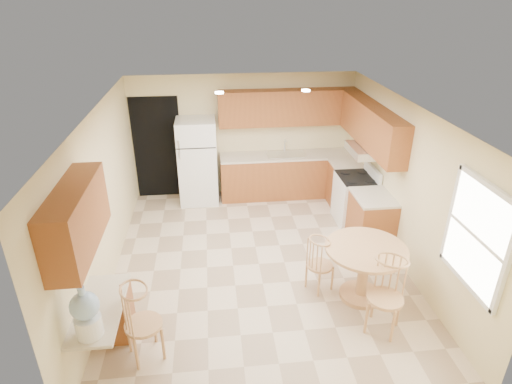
{
  "coord_description": "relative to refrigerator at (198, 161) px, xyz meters",
  "views": [
    {
      "loc": [
        -0.67,
        -5.62,
        4.01
      ],
      "look_at": [
        -0.01,
        0.3,
        1.14
      ],
      "focal_mm": 30.0,
      "sensor_mm": 36.0,
      "label": 1
    }
  ],
  "objects": [
    {
      "name": "floor",
      "position": [
        0.95,
        -2.4,
        -0.86
      ],
      "size": [
        5.5,
        5.5,
        0.0
      ],
      "primitive_type": "plane",
      "color": "beige",
      "rests_on": "ground"
    },
    {
      "name": "ceiling",
      "position": [
        0.95,
        -2.4,
        1.64
      ],
      "size": [
        4.5,
        5.5,
        0.02
      ],
      "primitive_type": "cube",
      "color": "white",
      "rests_on": "wall_back"
    },
    {
      "name": "wall_back",
      "position": [
        0.95,
        0.35,
        0.39
      ],
      "size": [
        4.5,
        0.02,
        2.5
      ],
      "primitive_type": "cube",
      "color": "beige",
      "rests_on": "floor"
    },
    {
      "name": "wall_front",
      "position": [
        0.95,
        -5.15,
        0.39
      ],
      "size": [
        4.5,
        0.02,
        2.5
      ],
      "primitive_type": "cube",
      "color": "beige",
      "rests_on": "floor"
    },
    {
      "name": "wall_left",
      "position": [
        -1.3,
        -2.4,
        0.39
      ],
      "size": [
        0.02,
        5.5,
        2.5
      ],
      "primitive_type": "cube",
      "color": "beige",
      "rests_on": "floor"
    },
    {
      "name": "wall_right",
      "position": [
        3.2,
        -2.4,
        0.39
      ],
      "size": [
        0.02,
        5.5,
        2.5
      ],
      "primitive_type": "cube",
      "color": "beige",
      "rests_on": "floor"
    },
    {
      "name": "doorway",
      "position": [
        -0.8,
        0.34,
        0.19
      ],
      "size": [
        0.9,
        0.02,
        2.1
      ],
      "primitive_type": "cube",
      "color": "black",
      "rests_on": "floor"
    },
    {
      "name": "base_cab_back",
      "position": [
        1.83,
        0.05,
        -0.42
      ],
      "size": [
        2.75,
        0.6,
        0.87
      ],
      "primitive_type": "cube",
      "color": "#995427",
      "rests_on": "floor"
    },
    {
      "name": "counter_back",
      "position": [
        1.83,
        0.05,
        0.03
      ],
      "size": [
        2.75,
        0.63,
        0.04
      ],
      "primitive_type": "cube",
      "color": "beige",
      "rests_on": "base_cab_back"
    },
    {
      "name": "base_cab_right_a",
      "position": [
        2.9,
        -0.54,
        -0.42
      ],
      "size": [
        0.6,
        0.59,
        0.87
      ],
      "primitive_type": "cube",
      "color": "#995427",
      "rests_on": "floor"
    },
    {
      "name": "counter_right_a",
      "position": [
        2.9,
        -0.54,
        0.03
      ],
      "size": [
        0.63,
        0.59,
        0.04
      ],
      "primitive_type": "cube",
      "color": "beige",
      "rests_on": "base_cab_right_a"
    },
    {
      "name": "base_cab_right_b",
      "position": [
        2.9,
        -2.0,
        -0.42
      ],
      "size": [
        0.6,
        0.8,
        0.87
      ],
      "primitive_type": "cube",
      "color": "#995427",
      "rests_on": "floor"
    },
    {
      "name": "counter_right_b",
      "position": [
        2.9,
        -2.0,
        0.03
      ],
      "size": [
        0.63,
        0.8,
        0.04
      ],
      "primitive_type": "cube",
      "color": "beige",
      "rests_on": "base_cab_right_b"
    },
    {
      "name": "upper_cab_back",
      "position": [
        1.83,
        0.19,
        0.99
      ],
      "size": [
        2.75,
        0.33,
        0.7
      ],
      "primitive_type": "cube",
      "color": "#995427",
      "rests_on": "wall_back"
    },
    {
      "name": "upper_cab_right",
      "position": [
        3.04,
        -1.19,
        0.99
      ],
      "size": [
        0.33,
        2.42,
        0.7
      ],
      "primitive_type": "cube",
      "color": "#995427",
      "rests_on": "wall_right"
    },
    {
      "name": "upper_cab_left",
      "position": [
        -1.13,
        -4.0,
        0.99
      ],
      "size": [
        0.33,
        1.4,
        0.7
      ],
      "primitive_type": "cube",
      "color": "#995427",
      "rests_on": "wall_left"
    },
    {
      "name": "sink",
      "position": [
        1.8,
        0.05,
        0.05
      ],
      "size": [
        0.78,
        0.44,
        0.01
      ],
      "primitive_type": "cube",
      "color": "silver",
      "rests_on": "counter_back"
    },
    {
      "name": "range_hood",
      "position": [
        2.95,
        -1.22,
        0.56
      ],
      "size": [
        0.5,
        0.76,
        0.14
      ],
      "primitive_type": "cube",
      "color": "silver",
      "rests_on": "upper_cab_right"
    },
    {
      "name": "desk_pedestal",
      "position": [
        -1.05,
        -3.72,
        -0.5
      ],
      "size": [
        0.48,
        0.42,
        0.72
      ],
      "primitive_type": "cube",
      "color": "#995427",
      "rests_on": "floor"
    },
    {
      "name": "desk_top",
      "position": [
        -1.05,
        -4.1,
        -0.11
      ],
      "size": [
        0.5,
        1.2,
        0.04
      ],
      "primitive_type": "cube",
      "color": "beige",
      "rests_on": "desk_pedestal"
    },
    {
      "name": "window",
      "position": [
        3.18,
        -4.25,
        0.64
      ],
      "size": [
        0.06,
        1.12,
        1.3
      ],
      "color": "white",
      "rests_on": "wall_right"
    },
    {
      "name": "can_light_a",
      "position": [
        0.45,
        -1.2,
        1.63
      ],
      "size": [
        0.14,
        0.14,
        0.02
      ],
      "primitive_type": "cylinder",
      "color": "white",
      "rests_on": "ceiling"
    },
    {
      "name": "can_light_b",
      "position": [
        1.85,
        -1.2,
        1.63
      ],
      "size": [
        0.14,
        0.14,
        0.02
      ],
      "primitive_type": "cylinder",
      "color": "white",
      "rests_on": "ceiling"
    },
    {
      "name": "refrigerator",
      "position": [
        0.0,
        0.0,
        0.0
      ],
      "size": [
        0.76,
        0.74,
        1.72
      ],
      "color": "white",
      "rests_on": "floor"
    },
    {
      "name": "stove",
      "position": [
        2.88,
        -1.22,
        -0.39
      ],
      "size": [
        0.65,
        0.76,
        1.09
      ],
      "color": "white",
      "rests_on": "floor"
    },
    {
      "name": "dining_table",
      "position": [
        2.3,
        -3.35,
        -0.32
      ],
      "size": [
        1.11,
        1.11,
        0.83
      ],
      "rotation": [
        0.0,
        0.0,
        -0.13
      ],
      "color": "tan",
      "rests_on": "floor"
    },
    {
      "name": "chair_table_a",
      "position": [
        1.75,
        -3.18,
        -0.34
      ],
      "size": [
        0.37,
        0.48,
        0.84
      ],
      "rotation": [
        0.0,
        0.0,
        -1.06
      ],
      "color": "tan",
      "rests_on": "floor"
    },
    {
      "name": "chair_table_b",
      "position": [
        2.35,
        -4.1,
        -0.23
      ],
      "size": [
        0.46,
        0.54,
        1.04
      ],
      "rotation": [
        0.0,
        0.0,
        2.54
      ],
      "color": "tan",
      "rests_on": "floor"
    },
    {
      "name": "chair_desk",
      "position": [
        -0.6,
        -4.2,
        -0.25
      ],
      "size": [
        0.44,
        0.57,
        1.0
      ],
      "rotation": [
        0.0,
        0.0,
        -1.16
      ],
      "color": "tan",
      "rests_on": "floor"
    },
    {
      "name": "water_crock",
      "position": [
        -1.05,
        -4.52,
        0.18
      ],
      "size": [
        0.29,
        0.29,
        0.6
      ],
      "color": "white",
      "rests_on": "desk_top"
    }
  ]
}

